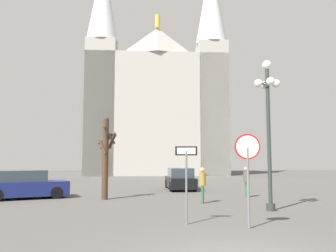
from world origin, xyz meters
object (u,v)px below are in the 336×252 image
Objects in this scene: parked_car_near_black at (180,179)px; street_lamp at (268,111)px; bare_tree at (106,156)px; parked_car_far_navy at (25,185)px; one_way_arrow_sign at (186,173)px; stop_sign at (248,161)px; cathedral at (157,103)px; pedestrian_walking at (203,182)px; pedestrian_standing at (246,179)px.

street_lamp is at bearing -75.44° from parked_car_near_black.
parked_car_far_navy is (-4.33, 0.69, -1.56)m from bare_tree.
parked_car_far_navy is (-7.75, 7.96, -0.94)m from one_way_arrow_sign.
bare_tree is at bearing 122.99° from stop_sign.
stop_sign is at bearing -87.73° from cathedral.
stop_sign is 1.70× the size of pedestrian_walking.
street_lamp is 4.66m from pedestrian_walking.
parked_car_near_black is 2.55× the size of pedestrian_walking.
stop_sign is at bearing -87.17° from parked_car_near_black.
stop_sign is 4.52m from street_lamp.
bare_tree is 7.43m from parked_car_near_black.
one_way_arrow_sign is 5.26m from street_lamp.
bare_tree is 0.98× the size of parked_car_near_black.
stop_sign reaches higher than parked_car_far_navy.
pedestrian_walking is (0.29, -7.62, 0.33)m from parked_car_near_black.
pedestrian_walking is (1.10, -31.64, -9.02)m from cathedral.
pedestrian_standing is (12.02, -0.24, 0.31)m from parked_car_far_navy.
pedestrian_walking is (9.17, -2.65, 0.32)m from parked_car_far_navy.
stop_sign reaches higher than pedestrian_walking.
parked_car_far_navy is at bearing 170.91° from bare_tree.
cathedral reaches higher than bare_tree.
parked_car_near_black is at bearing 84.97° from one_way_arrow_sign.
pedestrian_standing is at bearing 40.23° from pedestrian_walking.
parked_car_near_black is at bearing 104.56° from street_lamp.
bare_tree reaches higher than one_way_arrow_sign.
bare_tree is (-3.74, -29.68, -7.78)m from cathedral.
bare_tree reaches higher than parked_car_far_navy.
pedestrian_standing is (7.69, 0.45, -1.26)m from bare_tree.
cathedral is 32.92m from pedestrian_walking.
pedestrian_standing is (4.27, 7.72, -0.63)m from one_way_arrow_sign.
cathedral reaches higher than pedestrian_standing.
street_lamp is at bearing -32.30° from bare_tree.
bare_tree is at bearing -9.09° from parked_car_far_navy.
pedestrian_standing reaches higher than parked_car_near_black.
pedestrian_walking is at bearing -88.00° from cathedral.
street_lamp is at bearing -24.46° from parked_car_far_navy.
street_lamp is at bearing 60.56° from stop_sign.
pedestrian_walking is at bearing -16.13° from parked_car_far_navy.
stop_sign is 6.19m from pedestrian_walking.
cathedral is at bearing 89.50° from one_way_arrow_sign.
stop_sign is 1.14× the size of one_way_arrow_sign.
pedestrian_standing is at bearing 73.86° from stop_sign.
pedestrian_standing is (2.46, 8.51, -1.01)m from stop_sign.
stop_sign is 1.72× the size of pedestrian_standing.
cathedral is 10.73× the size of stop_sign.
one_way_arrow_sign is at bearing 156.45° from stop_sign.
street_lamp is at bearing 35.57° from one_way_arrow_sign.
bare_tree is 0.92× the size of parked_car_far_navy.
stop_sign is (1.49, -37.73, -8.03)m from cathedral.
street_lamp is 1.47× the size of bare_tree.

